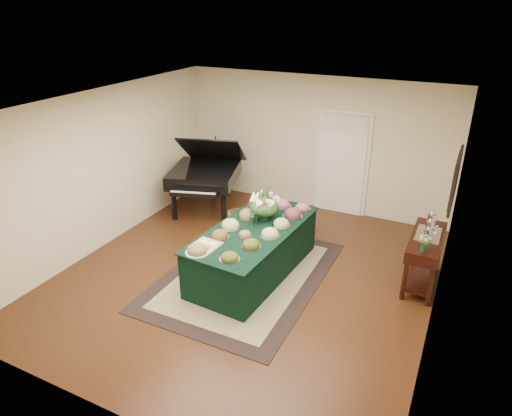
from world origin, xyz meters
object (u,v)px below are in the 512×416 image
at_px(buffet_table, 254,250).
at_px(floral_centerpiece, 264,203).
at_px(grand_piano, 205,174).
at_px(mahogany_sideboard, 426,248).

relative_size(buffet_table, floral_centerpiece, 5.20).
xyz_separation_m(buffet_table, grand_piano, (-1.94, 1.70, 0.39)).
bearing_deg(buffet_table, floral_centerpiece, 89.61).
relative_size(floral_centerpiece, mahogany_sideboard, 0.38).
bearing_deg(mahogany_sideboard, buffet_table, -161.07).
height_order(grand_piano, mahogany_sideboard, grand_piano).
bearing_deg(mahogany_sideboard, floral_centerpiece, -169.20).
bearing_deg(buffet_table, grand_piano, 138.71).
distance_m(floral_centerpiece, grand_piano, 2.37).
distance_m(buffet_table, grand_piano, 2.61).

